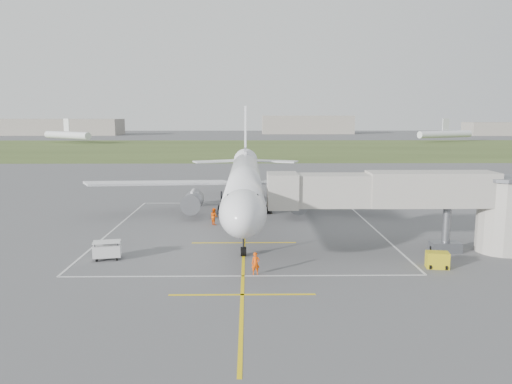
{
  "coord_description": "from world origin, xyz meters",
  "views": [
    {
      "loc": [
        0.43,
        -56.43,
        12.05
      ],
      "look_at": [
        1.25,
        -4.0,
        4.0
      ],
      "focal_mm": 35.0,
      "sensor_mm": 36.0,
      "label": 1
    }
  ],
  "objects_px": {
    "airliner": "(245,182)",
    "jet_bridge": "(422,200)",
    "gpu_unit": "(437,260)",
    "baggage_cart": "(107,250)",
    "ramp_worker_wing": "(214,216)",
    "ramp_worker_nose": "(256,263)"
  },
  "relations": [
    {
      "from": "airliner",
      "to": "ramp_worker_wing",
      "type": "distance_m",
      "value": 5.52
    },
    {
      "from": "gpu_unit",
      "to": "ramp_worker_nose",
      "type": "xyz_separation_m",
      "value": [
        -14.54,
        -1.45,
        0.23
      ]
    },
    {
      "from": "airliner",
      "to": "gpu_unit",
      "type": "bearing_deg",
      "value": -50.67
    },
    {
      "from": "baggage_cart",
      "to": "ramp_worker_wing",
      "type": "distance_m",
      "value": 15.75
    },
    {
      "from": "jet_bridge",
      "to": "ramp_worker_nose",
      "type": "relative_size",
      "value": 13.5
    },
    {
      "from": "airliner",
      "to": "ramp_worker_wing",
      "type": "xyz_separation_m",
      "value": [
        -3.4,
        -2.65,
        -3.45
      ]
    },
    {
      "from": "jet_bridge",
      "to": "ramp_worker_nose",
      "type": "distance_m",
      "value": 16.43
    },
    {
      "from": "airliner",
      "to": "jet_bridge",
      "type": "xyz_separation_m",
      "value": [
        15.72,
        -14.25,
        0.35
      ]
    },
    {
      "from": "airliner",
      "to": "ramp_worker_nose",
      "type": "bearing_deg",
      "value": -87.26
    },
    {
      "from": "jet_bridge",
      "to": "baggage_cart",
      "type": "distance_m",
      "value": 27.59
    },
    {
      "from": "baggage_cart",
      "to": "airliner",
      "type": "bearing_deg",
      "value": 44.08
    },
    {
      "from": "jet_bridge",
      "to": "baggage_cart",
      "type": "height_order",
      "value": "jet_bridge"
    },
    {
      "from": "gpu_unit",
      "to": "ramp_worker_wing",
      "type": "bearing_deg",
      "value": 149.1
    },
    {
      "from": "airliner",
      "to": "ramp_worker_nose",
      "type": "height_order",
      "value": "airliner"
    },
    {
      "from": "airliner",
      "to": "jet_bridge",
      "type": "distance_m",
      "value": 21.22
    },
    {
      "from": "jet_bridge",
      "to": "gpu_unit",
      "type": "relative_size",
      "value": 12.31
    },
    {
      "from": "airliner",
      "to": "jet_bridge",
      "type": "relative_size",
      "value": 2.0
    },
    {
      "from": "gpu_unit",
      "to": "baggage_cart",
      "type": "distance_m",
      "value": 27.18
    },
    {
      "from": "baggage_cart",
      "to": "ramp_worker_nose",
      "type": "xyz_separation_m",
      "value": [
        12.5,
        -4.24,
        0.06
      ]
    },
    {
      "from": "ramp_worker_nose",
      "to": "ramp_worker_wing",
      "type": "distance_m",
      "value": 18.26
    },
    {
      "from": "gpu_unit",
      "to": "ramp_worker_wing",
      "type": "height_order",
      "value": "ramp_worker_wing"
    },
    {
      "from": "ramp_worker_wing",
      "to": "ramp_worker_nose",
      "type": "bearing_deg",
      "value": 160.85
    }
  ]
}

